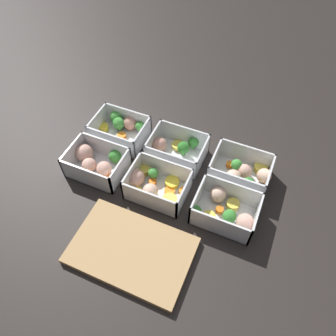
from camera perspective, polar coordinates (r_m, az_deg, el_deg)
name	(u,v)px	position (r m, az deg, el deg)	size (l,w,h in m)	color
ground_plane	(168,173)	(0.92, 0.00, -0.93)	(4.00, 4.00, 0.00)	#282321
container_near_left	(241,174)	(0.91, 12.65, -0.94)	(0.16, 0.14, 0.07)	white
container_near_center	(175,149)	(0.94, 1.23, 3.31)	(0.16, 0.13, 0.07)	white
container_near_right	(122,128)	(1.00, -8.03, 6.95)	(0.16, 0.13, 0.07)	white
container_far_left	(225,210)	(0.83, 9.94, -7.29)	(0.16, 0.12, 0.07)	white
container_far_center	(152,184)	(0.87, -2.74, -2.86)	(0.18, 0.12, 0.07)	white
container_far_right	(96,162)	(0.93, -12.43, 0.95)	(0.16, 0.12, 0.07)	white
cutting_board	(132,251)	(0.80, -6.36, -14.10)	(0.28, 0.18, 0.02)	tan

